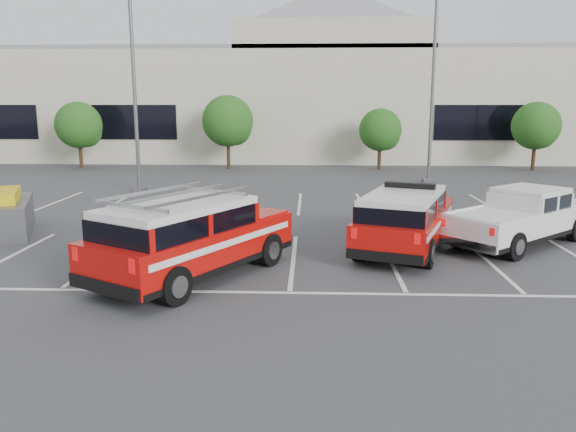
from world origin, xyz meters
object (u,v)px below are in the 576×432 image
at_px(light_pole_left, 134,85).
at_px(ladder_suv, 191,243).
at_px(tree_mid_left, 229,123).
at_px(tree_mid_right, 381,131).
at_px(fire_chief_suv, 405,224).
at_px(tree_right, 537,127).
at_px(light_pole_mid, 433,87).
at_px(white_pickup, 521,222).
at_px(tree_left, 80,127).
at_px(convention_building, 308,98).

distance_m(light_pole_left, ladder_suv, 15.44).
distance_m(tree_mid_left, tree_mid_right, 10.01).
bearing_deg(fire_chief_suv, tree_mid_right, 105.49).
relative_size(tree_mid_right, tree_right, 0.90).
relative_size(light_pole_mid, fire_chief_suv, 1.73).
xyz_separation_m(tree_mid_right, white_pickup, (1.89, -20.01, -1.81)).
bearing_deg(tree_mid_left, ladder_suv, -84.21).
xyz_separation_m(tree_left, light_pole_mid, (21.91, -6.05, 2.41)).
distance_m(tree_left, light_pole_left, 12.43).
height_order(tree_left, light_pole_mid, light_pole_mid).
bearing_deg(tree_right, white_pickup, -112.06).
bearing_deg(tree_mid_left, light_pole_mid, -26.92).
relative_size(light_pole_left, white_pickup, 1.85).
xyz_separation_m(convention_building, tree_left, (-15.09, -9.82, -1.95)).
relative_size(convention_building, tree_right, 13.58).
height_order(tree_left, fire_chief_suv, tree_left).
xyz_separation_m(tree_mid_left, ladder_suv, (2.41, -23.82, -2.15)).
height_order(fire_chief_suv, ladder_suv, ladder_suv).
bearing_deg(tree_mid_right, tree_right, 0.00).
bearing_deg(fire_chief_suv, white_pickup, 33.33).
bearing_deg(light_pole_left, tree_right, 23.51).
relative_size(tree_mid_left, tree_right, 1.10).
bearing_deg(fire_chief_suv, light_pole_left, 156.68).
bearing_deg(light_pole_left, fire_chief_suv, -43.75).
bearing_deg(white_pickup, convention_building, 151.97).
relative_size(tree_right, light_pole_left, 0.43).
xyz_separation_m(light_pole_left, light_pole_mid, (15.00, 4.00, 0.00)).
bearing_deg(convention_building, tree_mid_right, -63.43).
distance_m(light_pole_mid, white_pickup, 14.67).
height_order(tree_mid_left, ladder_suv, tree_mid_left).
height_order(tree_right, fire_chief_suv, tree_right).
relative_size(white_pickup, ladder_suv, 0.92).
bearing_deg(ladder_suv, light_pole_mid, 92.17).
distance_m(light_pole_left, light_pole_mid, 15.52).
height_order(tree_left, ladder_suv, tree_left).
bearing_deg(light_pole_left, light_pole_mid, 14.93).
bearing_deg(tree_right, convention_building, 146.63).
height_order(convention_building, ladder_suv, convention_building).
height_order(convention_building, tree_right, convention_building).
relative_size(convention_building, tree_left, 13.58).
relative_size(fire_chief_suv, white_pickup, 1.07).
bearing_deg(tree_mid_right, convention_building, 116.57).
relative_size(tree_mid_right, ladder_suv, 0.67).
bearing_deg(light_pole_mid, ladder_suv, -118.11).
relative_size(light_pole_left, light_pole_mid, 1.00).
bearing_deg(white_pickup, light_pole_left, -164.50).
relative_size(tree_right, light_pole_mid, 0.43).
height_order(tree_mid_right, white_pickup, tree_mid_right).
relative_size(convention_building, tree_mid_right, 15.04).
distance_m(tree_left, fire_chief_suv, 27.75).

